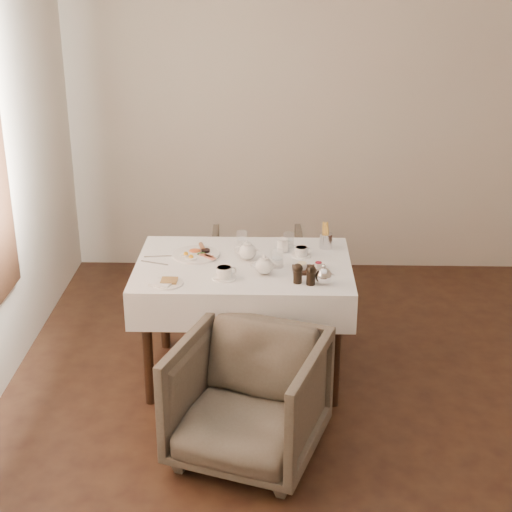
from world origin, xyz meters
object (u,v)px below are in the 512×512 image
at_px(breakfast_plate, 196,254).
at_px(teapot_centre, 247,250).
at_px(armchair_near, 248,400).
at_px(table, 244,281).
at_px(armchair_far, 257,276).

xyz_separation_m(breakfast_plate, teapot_centre, (0.31, -0.06, 0.05)).
bearing_deg(teapot_centre, breakfast_plate, -179.17).
bearing_deg(armchair_near, table, 112.76).
xyz_separation_m(armchair_far, teapot_centre, (-0.04, -0.78, 0.51)).
bearing_deg(armchair_near, teapot_centre, 111.08).
relative_size(table, armchair_far, 1.92).
distance_m(armchair_far, teapot_centre, 0.94).
relative_size(armchair_near, armchair_far, 1.10).
relative_size(armchair_far, teapot_centre, 4.43).
xyz_separation_m(table, armchair_far, (0.06, 0.85, -0.33)).
height_order(armchair_near, armchair_far, armchair_near).
relative_size(table, teapot_centre, 8.50).
height_order(armchair_far, teapot_centre, teapot_centre).
height_order(armchair_near, breakfast_plate, breakfast_plate).
height_order(table, teapot_centre, teapot_centre).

